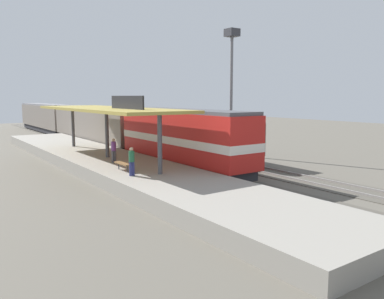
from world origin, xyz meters
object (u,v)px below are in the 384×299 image
object	(u,v)px
platform_bench	(123,164)
person_walking	(132,160)
person_waiting	(114,149)
locomotive	(183,138)
passenger_carriage_rear	(46,117)
passenger_carriage_front	(95,125)
light_mast	(232,65)
freight_car	(206,137)

from	to	relation	value
platform_bench	person_walking	bearing A→B (deg)	-97.85
person_waiting	locomotive	bearing A→B (deg)	-11.55
passenger_carriage_rear	passenger_carriage_front	bearing A→B (deg)	-90.00
passenger_carriage_rear	light_mast	xyz separation A→B (m)	(7.80, -35.33, 6.08)
passenger_carriage_front	person_walking	bearing A→B (deg)	-105.87
platform_bench	light_mast	xyz separation A→B (m)	(13.80, 5.68, 7.05)
passenger_carriage_rear	person_walking	world-z (taller)	passenger_carriage_rear
person_walking	freight_car	bearing A→B (deg)	33.20
platform_bench	light_mast	world-z (taller)	light_mast
locomotive	person_waiting	world-z (taller)	locomotive
platform_bench	freight_car	size ratio (longest dim) A/B	0.14
light_mast	passenger_carriage_rear	bearing A→B (deg)	102.45
locomotive	freight_car	distance (m)	5.60
light_mast	person_waiting	size ratio (longest dim) A/B	6.84
passenger_carriage_rear	person_waiting	bearing A→B (deg)	-97.82
platform_bench	passenger_carriage_rear	distance (m)	41.46
passenger_carriage_rear	person_walking	bearing A→B (deg)	-98.30
person_walking	locomotive	bearing A→B (deg)	32.24
platform_bench	person_walking	distance (m)	1.81
freight_car	light_mast	bearing A→B (deg)	5.67
passenger_carriage_front	person_waiting	xyz separation A→B (m)	(-5.18, -16.94, -0.46)
platform_bench	passenger_carriage_rear	xyz separation A→B (m)	(6.00, 41.01, 0.97)
person_walking	passenger_carriage_front	bearing A→B (deg)	74.13
person_waiting	person_walking	size ratio (longest dim) A/B	1.00
person_walking	person_waiting	bearing A→B (deg)	78.06
locomotive	freight_car	size ratio (longest dim) A/B	1.20
passenger_carriage_front	person_walking	xyz separation A→B (m)	(-6.24, -21.93, -0.46)
platform_bench	passenger_carriage_front	world-z (taller)	passenger_carriage_front
platform_bench	passenger_carriage_rear	world-z (taller)	passenger_carriage_rear
platform_bench	person_walking	xyz separation A→B (m)	(-0.24, -1.72, 0.51)
passenger_carriage_front	freight_car	xyz separation A→B (m)	(4.60, -14.84, -0.34)
platform_bench	freight_car	bearing A→B (deg)	26.85
locomotive	passenger_carriage_rear	distance (m)	38.80
platform_bench	person_waiting	xyz separation A→B (m)	(0.82, 3.27, 0.51)
light_mast	person_waiting	bearing A→B (deg)	-169.46
person_waiting	light_mast	bearing A→B (deg)	10.54
person_waiting	person_walking	distance (m)	5.10
person_waiting	person_walking	xyz separation A→B (m)	(-1.06, -4.99, 0.00)
platform_bench	light_mast	bearing A→B (deg)	22.39
passenger_carriage_front	passenger_carriage_rear	world-z (taller)	same
passenger_carriage_rear	person_waiting	xyz separation A→B (m)	(-5.18, -37.74, -0.46)
platform_bench	locomotive	distance (m)	6.48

